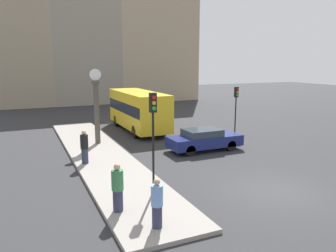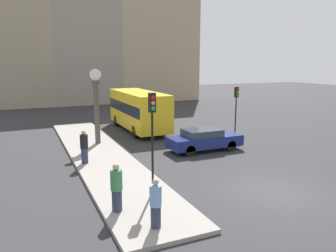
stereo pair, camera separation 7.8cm
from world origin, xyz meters
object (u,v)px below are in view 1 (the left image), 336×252
sedan_car (204,139)px  street_clock (97,108)px  bus_distant (138,109)px  pedestrian_green_hoodie (118,188)px  pedestrian_blue_stripe (157,204)px  traffic_light_far (236,101)px  pedestrian_black_jacket (84,147)px  traffic_light_near (153,122)px

sedan_car → street_clock: 7.11m
bus_distant → street_clock: 5.37m
street_clock → pedestrian_green_hoodie: size_ratio=2.77×
street_clock → pedestrian_green_hoodie: (-1.55, -10.20, -1.48)m
pedestrian_blue_stripe → traffic_light_far: bearing=44.9°
sedan_car → pedestrian_blue_stripe: 10.21m
traffic_light_far → pedestrian_green_hoodie: traffic_light_far is taller
pedestrian_green_hoodie → pedestrian_black_jacket: pedestrian_black_jacket is taller
traffic_light_far → street_clock: size_ratio=0.75×
bus_distant → pedestrian_blue_stripe: 16.08m
sedan_car → traffic_light_far: 5.31m
sedan_car → pedestrian_black_jacket: pedestrian_black_jacket is taller
bus_distant → street_clock: bearing=-139.0°
sedan_car → pedestrian_black_jacket: bearing=-178.6°
bus_distant → pedestrian_green_hoodie: bus_distant is taller
pedestrian_black_jacket → pedestrian_blue_stripe: 7.82m
pedestrian_green_hoodie → pedestrian_blue_stripe: 1.83m
pedestrian_blue_stripe → street_clock: bearing=86.4°
bus_distant → pedestrian_green_hoodie: bearing=-112.1°
traffic_light_near → pedestrian_blue_stripe: 3.59m
pedestrian_blue_stripe → traffic_light_near: bearing=70.2°
traffic_light_far → pedestrian_blue_stripe: bearing=-135.1°
pedestrian_green_hoodie → sedan_car: bearing=41.1°
traffic_light_far → street_clock: (-9.87, 1.25, -0.09)m
sedan_car → pedestrian_blue_stripe: size_ratio=2.81×
pedestrian_green_hoodie → pedestrian_blue_stripe: bearing=-64.0°
street_clock → pedestrian_black_jacket: size_ratio=2.76×
pedestrian_black_jacket → pedestrian_green_hoodie: bearing=-89.8°
traffic_light_far → pedestrian_green_hoodie: (-11.42, -8.95, -1.57)m
sedan_car → bus_distant: bus_distant is taller
traffic_light_near → pedestrian_black_jacket: traffic_light_near is taller
sedan_car → traffic_light_near: traffic_light_near is taller
street_clock → pedestrian_blue_stripe: size_ratio=2.97×
sedan_car → bus_distant: (-1.65, 7.39, 1.05)m
traffic_light_far → pedestrian_black_jacket: traffic_light_far is taller
sedan_car → pedestrian_green_hoodie: size_ratio=2.62×
traffic_light_far → pedestrian_blue_stripe: (-10.62, -10.59, -1.62)m
bus_distant → traffic_light_near: bearing=-106.7°
sedan_car → street_clock: bearing=145.5°
traffic_light_near → bus_distant: bearing=73.3°
bus_distant → traffic_light_far: bearing=-39.0°
street_clock → pedestrian_black_jacket: 4.60m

